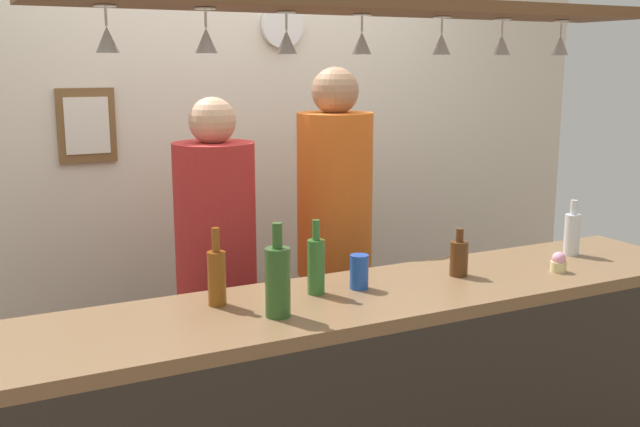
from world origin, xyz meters
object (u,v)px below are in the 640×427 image
Objects in this scene: person_right_orange_shirt at (335,224)px; bottle_beer_amber_tall at (217,276)px; person_middle_red_shirt at (216,254)px; wall_clock at (282,26)px; bottle_soda_clear at (572,233)px; picture_frame_caricature at (87,126)px; bottle_champagne_green at (278,280)px; bottle_beer_green_import at (316,265)px; drink_can at (359,272)px; cupcake at (559,263)px; picture_frame_lower_pair at (333,131)px; bottle_beer_brown_stubby at (459,257)px.

bottle_beer_amber_tall is at bearing -139.46° from person_right_orange_shirt.
wall_clock reaches higher than person_middle_red_shirt.
bottle_soda_clear is 2.19m from picture_frame_caricature.
bottle_champagne_green is 0.88× the size of picture_frame_caricature.
bottle_beer_green_import is at bearing -6.04° from bottle_beer_amber_tall.
bottle_soda_clear reaches higher than drink_can.
person_middle_red_shirt is 0.57m from person_right_orange_shirt.
picture_frame_lower_pair is at bearing 96.94° from cupcake.
bottle_beer_amber_tall is 2.13× the size of drink_can.
drink_can reaches higher than cupcake.
picture_frame_lower_pair reaches higher than bottle_champagne_green.
bottle_beer_brown_stubby is at bearing -80.46° from person_right_orange_shirt.
picture_frame_lower_pair is at bearing 35.23° from person_middle_red_shirt.
person_right_orange_shirt is 6.83× the size of bottle_beer_amber_tall.
bottle_soda_clear is at bearing 6.25° from bottle_champagne_green.
picture_frame_caricature reaches higher than drink_can.
picture_frame_lower_pair is 1.36× the size of wall_clock.
bottle_champagne_green is at bearing -127.14° from person_right_orange_shirt.
person_right_orange_shirt is 0.84m from bottle_beer_green_import.
picture_frame_lower_pair is (0.19, 1.37, 0.35)m from bottle_beer_brown_stubby.
bottle_beer_brown_stubby is 1.64m from wall_clock.
wall_clock is (0.98, -0.01, 0.46)m from picture_frame_caricature.
person_right_orange_shirt is 1.02m from bottle_soda_clear.
drink_can is at bearing 168.69° from cupcake.
person_middle_red_shirt is 0.78m from drink_can.
picture_frame_lower_pair is (-0.18, 1.50, 0.39)m from cupcake.
bottle_soda_clear is (1.30, -0.72, 0.11)m from person_middle_red_shirt.
bottle_beer_amber_tall reaches higher than bottle_soda_clear.
wall_clock is at bearing 77.12° from drink_can.
picture_frame_lower_pair is at bearing 82.28° from bottle_beer_brown_stubby.
wall_clock reaches higher than bottle_beer_brown_stubby.
drink_can is at bearing 176.41° from bottle_beer_brown_stubby.
picture_frame_caricature is (-1.69, 1.34, 0.41)m from bottle_soda_clear.
drink_can is at bearing -179.27° from bottle_soda_clear.
bottle_soda_clear is (0.60, 0.04, 0.02)m from bottle_beer_brown_stubby.
drink_can is 0.41× the size of picture_frame_lower_pair.
picture_frame_caricature is 1.55× the size of wall_clock.
drink_can is 1.56× the size of cupcake.
person_middle_red_shirt is 0.90m from picture_frame_caricature.
bottle_beer_amber_tall is 0.76× the size of picture_frame_caricature.
drink_can is (0.28, -0.73, 0.07)m from person_middle_red_shirt.
picture_frame_caricature is at bearing 97.42° from bottle_beer_amber_tall.
person_middle_red_shirt is at bearing 110.99° from drink_can.
drink_can is 1.57m from picture_frame_caricature.
picture_frame_lower_pair is (0.97, 1.49, 0.30)m from bottle_champagne_green.
bottle_beer_amber_tall is at bearing -108.46° from person_middle_red_shirt.
person_right_orange_shirt is at bearing 68.57° from drink_can.
picture_frame_lower_pair is at bearing 60.31° from bottle_beer_green_import.
bottle_beer_brown_stubby is at bearing 160.55° from cupcake.
bottle_beer_amber_tall is 1.73m from picture_frame_lower_pair.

